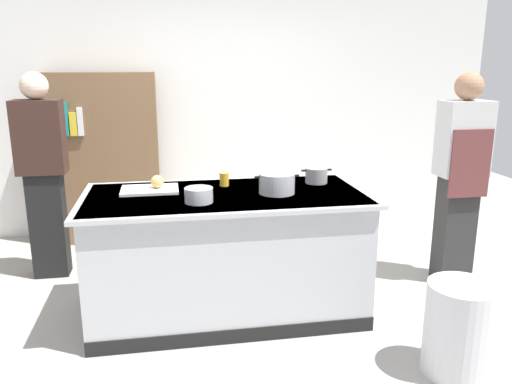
{
  "coord_description": "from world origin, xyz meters",
  "views": [
    {
      "loc": [
        -0.39,
        -3.39,
        1.78
      ],
      "look_at": [
        0.25,
        0.2,
        0.85
      ],
      "focal_mm": 35.44,
      "sensor_mm": 36.0,
      "label": 1
    }
  ],
  "objects": [
    {
      "name": "counter_island",
      "position": [
        0.0,
        -0.0,
        0.47
      ],
      "size": [
        1.98,
        0.98,
        0.9
      ],
      "color": "#B7BABF",
      "rests_on": "ground_plane"
    },
    {
      "name": "mixing_bowl",
      "position": [
        -0.2,
        -0.2,
        0.95
      ],
      "size": [
        0.19,
        0.19,
        0.1
      ],
      "primitive_type": "cylinder",
      "color": "#B7BABF",
      "rests_on": "counter_island"
    },
    {
      "name": "trash_bin",
      "position": [
        1.24,
        -0.99,
        0.28
      ],
      "size": [
        0.4,
        0.4,
        0.56
      ],
      "primitive_type": "cylinder",
      "color": "silver",
      "rests_on": "ground_plane"
    },
    {
      "name": "onion",
      "position": [
        -0.47,
        0.17,
        0.97
      ],
      "size": [
        0.09,
        0.09,
        0.09
      ],
      "primitive_type": "sphere",
      "color": "tan",
      "rests_on": "cutting_board"
    },
    {
      "name": "bookshelf",
      "position": [
        -1.03,
        1.8,
        0.85
      ],
      "size": [
        1.1,
        0.31,
        1.7
      ],
      "color": "brown",
      "rests_on": "ground_plane"
    },
    {
      "name": "juice_cup",
      "position": [
        0.02,
        0.23,
        0.95
      ],
      "size": [
        0.07,
        0.07,
        0.1
      ],
      "primitive_type": "cylinder",
      "color": "yellow",
      "rests_on": "counter_island"
    },
    {
      "name": "cutting_board",
      "position": [
        -0.52,
        0.16,
        0.91
      ],
      "size": [
        0.4,
        0.28,
        0.02
      ],
      "primitive_type": "cube",
      "color": "silver",
      "rests_on": "counter_island"
    },
    {
      "name": "ground_plane",
      "position": [
        0.0,
        0.0,
        0.0
      ],
      "size": [
        10.0,
        10.0,
        0.0
      ],
      "primitive_type": "plane",
      "color": "#9E9991"
    },
    {
      "name": "back_wall",
      "position": [
        0.0,
        2.1,
        1.5
      ],
      "size": [
        6.4,
        0.12,
        3.0
      ],
      "primitive_type": "cube",
      "color": "white",
      "rests_on": "ground_plane"
    },
    {
      "name": "person_chef",
      "position": [
        1.94,
        0.25,
        0.91
      ],
      "size": [
        0.38,
        0.25,
        1.72
      ],
      "rotation": [
        0.0,
        0.0,
        1.78
      ],
      "color": "#2C2C2C",
      "rests_on": "ground_plane"
    },
    {
      "name": "person_guest",
      "position": [
        -1.41,
        0.94,
        0.91
      ],
      "size": [
        0.38,
        0.24,
        1.72
      ],
      "rotation": [
        0.0,
        0.0,
        -1.63
      ],
      "color": "black",
      "rests_on": "ground_plane"
    },
    {
      "name": "sauce_pan",
      "position": [
        0.72,
        0.21,
        0.96
      ],
      "size": [
        0.23,
        0.17,
        0.12
      ],
      "color": "#99999E",
      "rests_on": "counter_island"
    },
    {
      "name": "stock_pot",
      "position": [
        0.35,
        -0.05,
        0.97
      ],
      "size": [
        0.32,
        0.25,
        0.14
      ],
      "color": "#B7BABF",
      "rests_on": "counter_island"
    }
  ]
}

